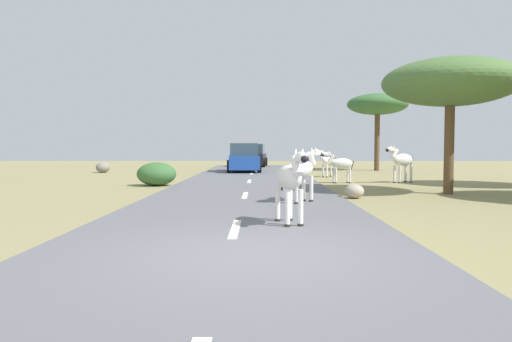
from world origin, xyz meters
name	(u,v)px	position (x,y,z in m)	size (l,w,h in m)	color
ground_plane	(254,256)	(0.00, 0.00, 0.00)	(90.00, 90.00, 0.00)	#8E8456
road	(228,255)	(-0.38, 0.00, 0.03)	(6.00, 64.00, 0.05)	slate
lane_markings	(222,271)	(-0.38, -1.00, 0.05)	(0.16, 56.00, 0.01)	silver
zebra_0	(290,179)	(0.68, 2.52, 0.95)	(0.66, 1.58, 1.51)	silver
zebra_1	(302,169)	(1.25, 6.26, 0.96)	(1.23, 1.35, 1.53)	silver
zebra_2	(401,160)	(6.29, 13.82, 0.99)	(1.56, 1.20, 1.66)	silver
zebra_3	(328,161)	(3.64, 17.70, 0.86)	(1.23, 1.20, 1.44)	silver
zebra_4	(340,164)	(3.58, 13.62, 0.84)	(1.48, 0.56, 1.40)	silver
car_0	(243,159)	(-0.93, 22.08, 0.85)	(2.24, 4.45, 1.74)	#1E479E
car_1	(253,156)	(-0.42, 29.63, 0.85)	(2.27, 4.46, 1.74)	black
tree_4	(450,83)	(6.40, 8.97, 3.69)	(4.46, 4.46, 4.49)	brown
tree_5	(378,105)	(7.84, 24.28, 4.33)	(3.97, 3.97, 5.07)	brown
bush_1	(157,174)	(-4.11, 12.20, 0.48)	(1.59, 1.43, 0.95)	#386633
rock_2	(354,191)	(2.99, 7.63, 0.22)	(0.59, 0.58, 0.44)	#A89E8C
rock_3	(103,167)	(-9.49, 21.68, 0.32)	(0.83, 0.89, 0.64)	gray
rock_4	(155,169)	(-6.35, 21.86, 0.21)	(0.79, 0.55, 0.42)	gray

